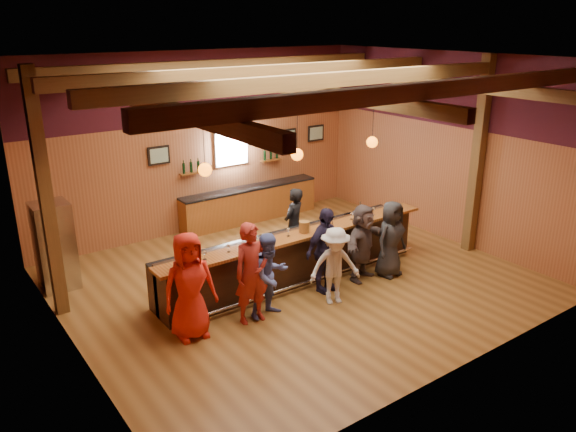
{
  "coord_description": "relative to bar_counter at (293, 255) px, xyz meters",
  "views": [
    {
      "loc": [
        -6.37,
        -8.55,
        5.17
      ],
      "look_at": [
        0.0,
        0.3,
        1.35
      ],
      "focal_mm": 35.0,
      "sensor_mm": 36.0,
      "label": 1
    }
  ],
  "objects": [
    {
      "name": "wine_shelves",
      "position": [
        0.78,
        3.73,
        1.1
      ],
      "size": [
        3.0,
        0.18,
        0.3
      ],
      "color": "brown",
      "rests_on": "room"
    },
    {
      "name": "ice_bucket",
      "position": [
        0.07,
        -0.29,
        0.7
      ],
      "size": [
        0.21,
        0.21,
        0.23
      ],
      "primitive_type": "cylinder",
      "color": "brown",
      "rests_on": "bar_counter"
    },
    {
      "name": "bartender",
      "position": [
        0.59,
        0.77,
        0.32
      ],
      "size": [
        0.73,
        0.62,
        1.69
      ],
      "primitive_type": "imported",
      "rotation": [
        0.0,
        0.0,
        3.55
      ],
      "color": "black",
      "rests_on": "ground"
    },
    {
      "name": "glass_h",
      "position": [
        1.96,
        -0.33,
        0.72
      ],
      "size": [
        0.08,
        0.08,
        0.18
      ],
      "color": "silver",
      "rests_on": "bar_counter"
    },
    {
      "name": "customer_denim",
      "position": [
        -1.27,
        -1.03,
        0.28
      ],
      "size": [
        0.83,
        0.67,
        1.6
      ],
      "primitive_type": "imported",
      "rotation": [
        0.0,
        0.0,
        0.09
      ],
      "color": "#4A5595",
      "rests_on": "ground"
    },
    {
      "name": "stainless_fridge",
      "position": [
        -4.12,
        2.45,
        0.38
      ],
      "size": [
        0.7,
        0.7,
        1.8
      ],
      "primitive_type": "cube",
      "color": "silver",
      "rests_on": "ground"
    },
    {
      "name": "framed_pictures",
      "position": [
        1.65,
        3.79,
        1.58
      ],
      "size": [
        5.35,
        0.05,
        0.45
      ],
      "color": "black",
      "rests_on": "room"
    },
    {
      "name": "back_bar_cabinet",
      "position": [
        1.18,
        3.57,
        -0.05
      ],
      "size": [
        4.0,
        0.52,
        0.95
      ],
      "color": "brown",
      "rests_on": "ground"
    },
    {
      "name": "bottle_a",
      "position": [
        0.7,
        -0.21,
        0.71
      ],
      "size": [
        0.07,
        0.07,
        0.31
      ],
      "color": "black",
      "rests_on": "bar_counter"
    },
    {
      "name": "customer_redvest",
      "position": [
        -1.63,
        -1.0,
        0.41
      ],
      "size": [
        0.71,
        0.48,
        1.87
      ],
      "primitive_type": "imported",
      "rotation": [
        0.0,
        0.0,
        -0.05
      ],
      "color": "maroon",
      "rests_on": "ground"
    },
    {
      "name": "pendant_lights",
      "position": [
        -0.02,
        -0.15,
        2.19
      ],
      "size": [
        4.24,
        0.24,
        1.37
      ],
      "color": "black",
      "rests_on": "room"
    },
    {
      "name": "glass_d",
      "position": [
        -0.87,
        -0.41,
        0.73
      ],
      "size": [
        0.09,
        0.09,
        0.2
      ],
      "color": "silver",
      "rests_on": "bar_counter"
    },
    {
      "name": "customer_brown",
      "position": [
        1.16,
        -0.87,
        0.3
      ],
      "size": [
        1.6,
        0.91,
        1.64
      ],
      "primitive_type": "imported",
      "rotation": [
        0.0,
        0.0,
        0.3
      ],
      "color": "#4D3E3D",
      "rests_on": "ground"
    },
    {
      "name": "glass_f",
      "position": [
        0.54,
        -0.43,
        0.72
      ],
      "size": [
        0.08,
        0.08,
        0.19
      ],
      "color": "silver",
      "rests_on": "bar_counter"
    },
    {
      "name": "glass_a",
      "position": [
        -2.47,
        -0.28,
        0.71
      ],
      "size": [
        0.07,
        0.07,
        0.17
      ],
      "color": "silver",
      "rests_on": "bar_counter"
    },
    {
      "name": "bar_counter",
      "position": [
        0.0,
        0.0,
        0.0
      ],
      "size": [
        6.3,
        1.07,
        1.11
      ],
      "color": "black",
      "rests_on": "ground"
    },
    {
      "name": "bottle_b",
      "position": [
        0.73,
        -0.17,
        0.73
      ],
      "size": [
        0.08,
        0.08,
        0.35
      ],
      "color": "black",
      "rests_on": "bar_counter"
    },
    {
      "name": "customer_orange",
      "position": [
        -2.77,
        -0.84,
        0.43
      ],
      "size": [
        0.98,
        0.68,
        1.9
      ],
      "primitive_type": "imported",
      "rotation": [
        0.0,
        0.0,
        -0.09
      ],
      "color": "red",
      "rests_on": "ground"
    },
    {
      "name": "glass_g",
      "position": [
        1.37,
        -0.27,
        0.7
      ],
      "size": [
        0.07,
        0.07,
        0.16
      ],
      "color": "silver",
      "rests_on": "bar_counter"
    },
    {
      "name": "customer_dark",
      "position": [
        1.77,
        -1.07,
        0.3
      ],
      "size": [
        0.86,
        0.61,
        1.65
      ],
      "primitive_type": "imported",
      "rotation": [
        0.0,
        0.0,
        0.11
      ],
      "color": "#252427",
      "rests_on": "ground"
    },
    {
      "name": "room",
      "position": [
        -0.02,
        -0.09,
        2.69
      ],
      "size": [
        9.04,
        9.0,
        4.52
      ],
      "color": "brown",
      "rests_on": "ground"
    },
    {
      "name": "glass_b",
      "position": [
        -2.2,
        -0.34,
        0.71
      ],
      "size": [
        0.08,
        0.08,
        0.17
      ],
      "color": "silver",
      "rests_on": "bar_counter"
    },
    {
      "name": "customer_white",
      "position": [
        0.0,
        -1.34,
        0.25
      ],
      "size": [
        1.13,
        0.89,
        1.53
      ],
      "primitive_type": "imported",
      "rotation": [
        0.0,
        0.0,
        -0.36
      ],
      "color": "beige",
      "rests_on": "ground"
    },
    {
      "name": "customer_navy",
      "position": [
        0.17,
        -0.83,
        0.35
      ],
      "size": [
        1.08,
        0.61,
        1.74
      ],
      "primitive_type": "imported",
      "rotation": [
        0.0,
        0.0,
        0.18
      ],
      "color": "#1E1830",
      "rests_on": "ground"
    },
    {
      "name": "glass_c",
      "position": [
        -1.69,
        -0.29,
        0.7
      ],
      "size": [
        0.07,
        0.07,
        0.16
      ],
      "color": "silver",
      "rests_on": "bar_counter"
    },
    {
      "name": "glass_e",
      "position": [
        -0.32,
        -0.27,
        0.71
      ],
      "size": [
        0.07,
        0.07,
        0.17
      ],
      "color": "silver",
      "rests_on": "bar_counter"
    },
    {
      "name": "window",
      "position": [
        0.78,
        3.8,
        1.53
      ],
      "size": [
        0.95,
        0.09,
        0.95
      ],
      "color": "silver",
      "rests_on": "room"
    }
  ]
}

